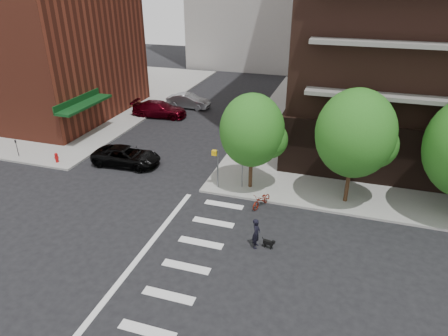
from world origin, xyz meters
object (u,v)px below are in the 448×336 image
fire_hydrant (56,157)px  scooter (262,200)px  parked_car_maroon (159,109)px  dog_walker (256,233)px  parked_car_black (126,156)px  parked_car_silver (188,101)px

fire_hydrant → scooter: 15.76m
parked_car_maroon → scooter: parked_car_maroon is taller
fire_hydrant → scooter: bearing=-4.7°
parked_car_maroon → dog_walker: 22.21m
parked_car_black → scooter: (10.71, -2.73, -0.24)m
parked_car_maroon → scooter: (13.26, -13.42, -0.32)m
parked_car_silver → dog_walker: 24.19m
scooter → parked_car_maroon: bearing=156.5°
fire_hydrant → parked_car_black: parked_car_black is taller
parked_car_maroon → parked_car_silver: parked_car_maroon is taller
parked_car_black → scooter: bearing=-106.7°
dog_walker → parked_car_black: bearing=58.4°
fire_hydrant → parked_car_silver: 16.14m
scooter → fire_hydrant: bearing=-162.9°
fire_hydrant → scooter: size_ratio=0.42×
dog_walker → parked_car_silver: bearing=29.4°
fire_hydrant → dog_walker: 17.14m
parked_car_silver → dog_walker: size_ratio=2.71×
parked_car_silver → scooter: (11.66, -16.92, -0.29)m
parked_car_black → scooter: parked_car_black is taller
parked_car_maroon → dog_walker: (13.86, -17.36, 0.06)m
fire_hydrant → parked_car_silver: (4.05, 15.62, 0.19)m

